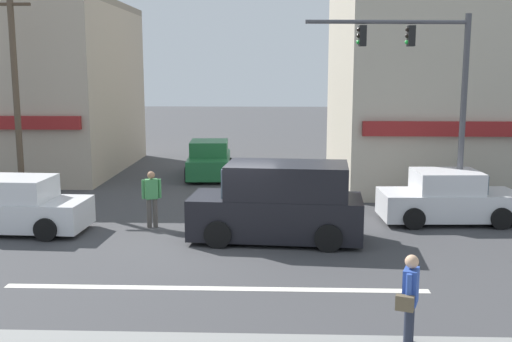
{
  "coord_description": "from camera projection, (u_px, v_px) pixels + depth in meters",
  "views": [
    {
      "loc": [
        1.3,
        -15.53,
        4.57
      ],
      "look_at": [
        0.66,
        2.0,
        1.6
      ],
      "focal_mm": 42.0,
      "sensor_mm": 36.0,
      "label": 1
    }
  ],
  "objects": [
    {
      "name": "sedan_approaching_near",
      "position": [
        15.0,
        207.0,
        16.99
      ],
      "size": [
        4.17,
        2.02,
        1.58
      ],
      "color": "silver",
      "rests_on": "ground"
    },
    {
      "name": "ground_plane",
      "position": [
        229.0,
        242.0,
        16.11
      ],
      "size": [
        120.0,
        120.0,
        0.0
      ],
      "primitive_type": "plane",
      "color": "#3D3D3F"
    },
    {
      "name": "pedestrian_mid_crossing",
      "position": [
        152.0,
        196.0,
        17.43
      ],
      "size": [
        0.55,
        0.32,
        1.67
      ],
      "color": "#4C4742",
      "rests_on": "ground"
    },
    {
      "name": "traffic_light_mast",
      "position": [
        432.0,
        83.0,
        17.79
      ],
      "size": [
        4.88,
        0.53,
        6.2
      ],
      "color": "#47474C",
      "rests_on": "ground"
    },
    {
      "name": "sedan_crossing_rightbound",
      "position": [
        448.0,
        199.0,
        18.09
      ],
      "size": [
        4.17,
        2.02,
        1.58
      ],
      "color": "silver",
      "rests_on": "ground"
    },
    {
      "name": "pedestrian_foreground_with_bag",
      "position": [
        410.0,
        298.0,
        9.59
      ],
      "size": [
        0.46,
        0.66,
        1.67
      ],
      "color": "#232838",
      "rests_on": "ground"
    },
    {
      "name": "utility_pole_near_left",
      "position": [
        16.0,
        93.0,
        21.1
      ],
      "size": [
        1.4,
        0.22,
        7.2
      ],
      "color": "brown",
      "rests_on": "ground"
    },
    {
      "name": "building_right_corner",
      "position": [
        507.0,
        45.0,
        24.76
      ],
      "size": [
        13.87,
        10.55,
        11.2
      ],
      "color": "#B7AD99",
      "rests_on": "ground"
    },
    {
      "name": "lane_marking_stripe",
      "position": [
        215.0,
        288.0,
        12.66
      ],
      "size": [
        9.0,
        0.24,
        0.01
      ],
      "primitive_type": "cube",
      "color": "silver",
      "rests_on": "ground"
    },
    {
      "name": "van_parked_curbside",
      "position": [
        279.0,
        204.0,
        16.12
      ],
      "size": [
        4.73,
        2.32,
        2.11
      ],
      "color": "black",
      "rests_on": "ground"
    },
    {
      "name": "sedan_crossing_center",
      "position": [
        209.0,
        161.0,
        25.78
      ],
      "size": [
        2.06,
        4.19,
        1.58
      ],
      "color": "#1E6033",
      "rests_on": "ground"
    }
  ]
}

